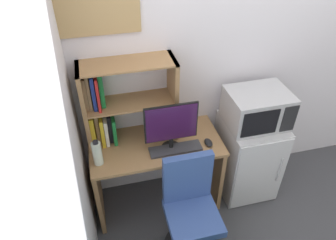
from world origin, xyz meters
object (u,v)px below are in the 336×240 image
at_px(mini_fridge, 247,156).
at_px(desk_chair, 190,214).
at_px(computer_mouse, 208,143).
at_px(water_bottle, 97,153).
at_px(hutch_bookshelf, 115,104).
at_px(wall_corkboard, 91,5).
at_px(monitor, 171,125).
at_px(keyboard, 176,149).
at_px(microwave, 257,108).

height_order(mini_fridge, desk_chair, desk_chair).
xyz_separation_m(computer_mouse, water_bottle, (-0.91, -0.00, 0.09)).
distance_m(hutch_bookshelf, wall_corkboard, 0.76).
relative_size(monitor, computer_mouse, 4.08).
distance_m(monitor, water_bottle, 0.61).
xyz_separation_m(mini_fridge, wall_corkboard, (-1.26, 0.27, 1.45)).
distance_m(computer_mouse, desk_chair, 0.60).
relative_size(keyboard, mini_fridge, 0.53).
distance_m(hutch_bookshelf, mini_fridge, 1.38).
bearing_deg(wall_corkboard, hutch_bookshelf, -58.38).
bearing_deg(mini_fridge, microwave, 89.81).
height_order(hutch_bookshelf, mini_fridge, hutch_bookshelf).
relative_size(keyboard, water_bottle, 1.91).
distance_m(mini_fridge, microwave, 0.56).
relative_size(hutch_bookshelf, mini_fridge, 0.91).
bearing_deg(mini_fridge, wall_corkboard, 167.75).
bearing_deg(mini_fridge, hutch_bookshelf, 172.39).
height_order(hutch_bookshelf, monitor, hutch_bookshelf).
distance_m(keyboard, water_bottle, 0.63).
bearing_deg(water_bottle, computer_mouse, 0.08).
bearing_deg(water_bottle, monitor, 2.72).
relative_size(keyboard, desk_chair, 0.47).
relative_size(mini_fridge, wall_corkboard, 1.21).
xyz_separation_m(desk_chair, wall_corkboard, (-0.53, 0.78, 1.44)).
bearing_deg(mini_fridge, monitor, -174.12).
bearing_deg(computer_mouse, wall_corkboard, 154.36).
height_order(hutch_bookshelf, desk_chair, hutch_bookshelf).
xyz_separation_m(water_bottle, desk_chair, (0.64, -0.39, -0.45)).
relative_size(hutch_bookshelf, microwave, 1.43).
relative_size(monitor, wall_corkboard, 0.65).
relative_size(computer_mouse, water_bottle, 0.47).
distance_m(mini_fridge, wall_corkboard, 1.93).
xyz_separation_m(hutch_bookshelf, microwave, (1.19, -0.16, -0.14)).
bearing_deg(wall_corkboard, keyboard, -37.18).
xyz_separation_m(monitor, desk_chair, (0.05, -0.42, -0.59)).
bearing_deg(monitor, hutch_bookshelf, 149.43).
height_order(keyboard, microwave, microwave).
bearing_deg(mini_fridge, computer_mouse, -167.01).
xyz_separation_m(hutch_bookshelf, water_bottle, (-0.19, -0.27, -0.24)).
relative_size(hutch_bookshelf, wall_corkboard, 1.11).
relative_size(monitor, microwave, 0.84).
xyz_separation_m(mini_fridge, desk_chair, (-0.73, -0.50, 0.00)).
relative_size(hutch_bookshelf, monitor, 1.71).
distance_m(monitor, desk_chair, 0.72).
xyz_separation_m(computer_mouse, mini_fridge, (0.46, 0.11, -0.36)).
bearing_deg(computer_mouse, microwave, 13.34).
distance_m(hutch_bookshelf, keyboard, 0.61).
xyz_separation_m(microwave, desk_chair, (-0.73, -0.51, -0.56)).
height_order(keyboard, desk_chair, desk_chair).
height_order(computer_mouse, wall_corkboard, wall_corkboard).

